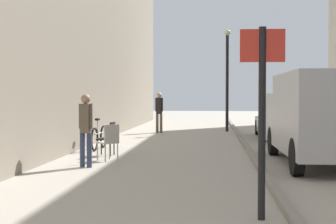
# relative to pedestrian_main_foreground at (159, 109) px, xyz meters

# --- Properties ---
(ground_plane) EXTENTS (80.00, 80.00, 0.00)m
(ground_plane) POSITION_rel_pedestrian_main_foreground_xyz_m (1.91, -8.34, -1.05)
(ground_plane) COLOR #A8A093
(kerb_strip) EXTENTS (0.16, 40.00, 0.12)m
(kerb_strip) POSITION_rel_pedestrian_main_foreground_xyz_m (3.49, -8.34, -0.99)
(kerb_strip) COLOR gray
(kerb_strip) RESTS_ON ground_plane
(pedestrian_main_foreground) EXTENTS (0.36, 0.24, 1.83)m
(pedestrian_main_foreground) POSITION_rel_pedestrian_main_foreground_xyz_m (0.00, 0.00, 0.00)
(pedestrian_main_foreground) COLOR brown
(pedestrian_main_foreground) RESTS_ON ground_plane
(pedestrian_mid_block) EXTENTS (0.34, 0.22, 1.72)m
(pedestrian_mid_block) POSITION_rel_pedestrian_main_foreground_xyz_m (-0.54, -10.74, -0.06)
(pedestrian_mid_block) COLOR #2D3851
(pedestrian_mid_block) RESTS_ON ground_plane
(delivery_van) EXTENTS (2.02, 5.22, 2.21)m
(delivery_van) POSITION_rel_pedestrian_main_foreground_xyz_m (5.02, -9.77, 0.14)
(delivery_van) COLOR #B7B7BC
(delivery_van) RESTS_ON ground_plane
(parked_car) EXTENTS (1.94, 4.25, 1.45)m
(parked_car) POSITION_rel_pedestrian_main_foreground_xyz_m (5.12, -2.27, -0.34)
(parked_car) COLOR #335138
(parked_car) RESTS_ON ground_plane
(street_sign_post) EXTENTS (0.60, 0.10, 2.60)m
(street_sign_post) POSITION_rel_pedestrian_main_foreground_xyz_m (3.07, -15.25, 0.49)
(street_sign_post) COLOR black
(street_sign_post) RESTS_ON ground_plane
(lamp_post) EXTENTS (0.28, 0.28, 4.76)m
(lamp_post) POSITION_rel_pedestrian_main_foreground_xyz_m (3.08, 1.07, 1.67)
(lamp_post) COLOR black
(lamp_post) RESTS_ON ground_plane
(bicycle_leaning) EXTENTS (0.12, 1.77, 0.98)m
(bicycle_leaning) POSITION_rel_pedestrian_main_foreground_xyz_m (-1.11, -6.99, -0.67)
(bicycle_leaning) COLOR black
(bicycle_leaning) RESTS_ON ground_plane
(cafe_chair_near_window) EXTENTS (0.47, 0.47, 0.94)m
(cafe_chair_near_window) POSITION_rel_pedestrian_main_foreground_xyz_m (-0.49, -8.47, -0.51)
(cafe_chair_near_window) COLOR black
(cafe_chair_near_window) RESTS_ON ground_plane
(cafe_chair_by_doorway) EXTENTS (0.62, 0.62, 0.94)m
(cafe_chair_by_doorway) POSITION_rel_pedestrian_main_foreground_xyz_m (-0.23, -9.60, -0.51)
(cafe_chair_by_doorway) COLOR #B7B2A8
(cafe_chair_by_doorway) RESTS_ON ground_plane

